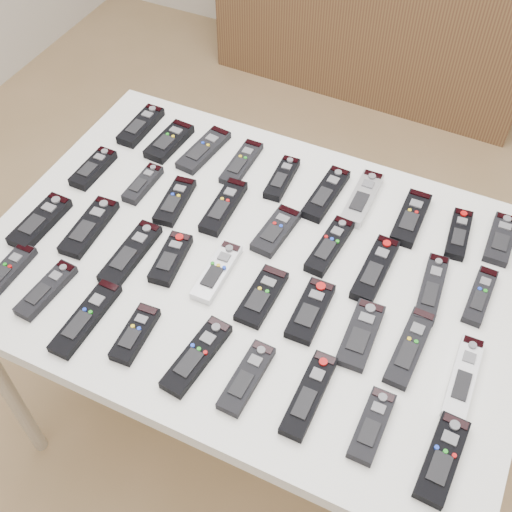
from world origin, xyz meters
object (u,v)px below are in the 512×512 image
at_px(remote_22, 171,258).
at_px(remote_27, 410,347).
at_px(remote_5, 326,194).
at_px(remote_25, 310,311).
at_px(remote_14, 276,231).
at_px(remote_29, 7,272).
at_px(remote_20, 89,227).
at_px(remote_11, 143,184).
at_px(table, 256,277).
at_px(remote_28, 463,377).
at_px(sideboard, 375,15).
at_px(remote_24, 262,296).
at_px(remote_2, 204,150).
at_px(remote_6, 362,198).
at_px(remote_13, 224,207).
at_px(remote_33, 197,356).
at_px(remote_0, 141,126).
at_px(remote_4, 282,178).
at_px(remote_32, 135,334).
at_px(remote_37, 442,459).
at_px(remote_8, 459,234).
at_px(remote_35, 309,395).
at_px(remote_34, 247,378).
at_px(remote_23, 217,272).
at_px(remote_17, 431,288).
at_px(remote_26, 361,335).
at_px(remote_9, 501,239).
at_px(remote_10, 93,168).
at_px(remote_16, 375,269).
at_px(remote_19, 40,222).
at_px(remote_21, 131,253).
at_px(remote_30, 46,290).
at_px(remote_31, 86,318).
at_px(remote_1, 169,141).

height_order(remote_22, remote_27, remote_22).
relative_size(remote_5, remote_25, 1.17).
xyz_separation_m(remote_14, remote_29, (-0.50, -0.37, -0.00)).
bearing_deg(remote_20, remote_29, -117.73).
bearing_deg(remote_22, remote_11, 128.33).
relative_size(table, remote_20, 6.74).
xyz_separation_m(remote_5, remote_28, (0.44, -0.37, -0.00)).
bearing_deg(sideboard, remote_24, -78.87).
height_order(sideboard, remote_2, remote_2).
xyz_separation_m(remote_6, remote_13, (-0.30, -0.17, 0.00)).
bearing_deg(remote_22, remote_33, -55.88).
xyz_separation_m(remote_0, remote_11, (0.13, -0.20, -0.00)).
relative_size(table, remote_4, 8.17).
bearing_deg(remote_32, remote_37, -2.82).
bearing_deg(remote_8, sideboard, 107.92).
height_order(remote_11, remote_35, remote_35).
bearing_deg(remote_34, remote_2, 127.44).
relative_size(remote_8, remote_23, 0.89).
distance_m(remote_17, remote_26, 0.21).
distance_m(remote_26, remote_37, 0.29).
xyz_separation_m(remote_9, remote_10, (-1.01, -0.21, 0.00)).
height_order(remote_2, remote_16, remote_16).
bearing_deg(remote_19, remote_21, 3.35).
height_order(remote_5, remote_30, remote_5).
xyz_separation_m(table, remote_14, (0.01, 0.10, 0.07)).
relative_size(remote_23, remote_28, 0.89).
xyz_separation_m(remote_31, remote_34, (0.37, 0.02, 0.00)).
distance_m(sideboard, remote_14, 1.86).
xyz_separation_m(remote_4, remote_37, (0.56, -0.56, 0.00)).
bearing_deg(remote_23, remote_29, -155.81).
relative_size(remote_2, remote_29, 1.13).
relative_size(remote_1, remote_2, 0.87).
bearing_deg(remote_9, remote_6, -178.52).
bearing_deg(remote_28, remote_16, 141.56).
bearing_deg(remote_8, remote_19, -162.02).
distance_m(remote_22, remote_28, 0.68).
relative_size(remote_17, remote_35, 0.98).
bearing_deg(remote_1, remote_10, -120.82).
distance_m(remote_23, remote_24, 0.12).
height_order(sideboard, remote_24, remote_24).
distance_m(remote_6, remote_31, 0.72).
bearing_deg(remote_11, remote_17, -0.59).
relative_size(remote_8, remote_16, 0.80).
distance_m(remote_21, remote_24, 0.33).
relative_size(remote_27, remote_28, 1.01).
height_order(remote_24, remote_34, remote_34).
bearing_deg(remote_4, remote_17, -25.44).
distance_m(remote_6, remote_29, 0.86).
height_order(remote_26, remote_33, remote_33).
bearing_deg(remote_22, remote_28, -8.80).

